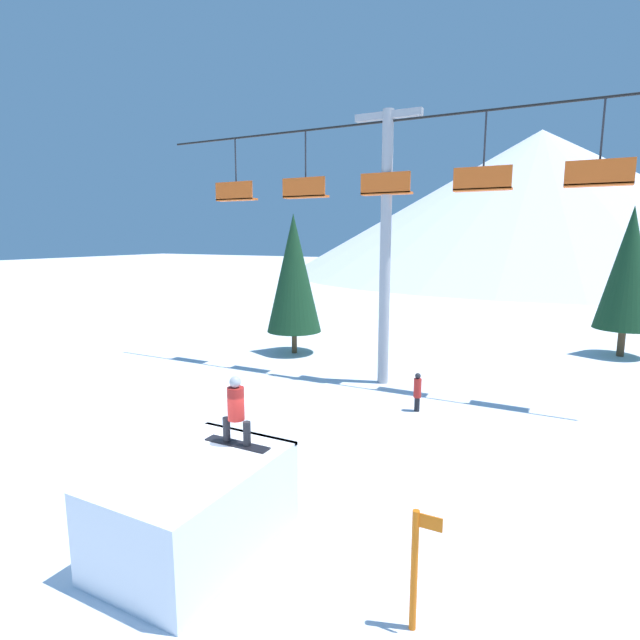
{
  "coord_description": "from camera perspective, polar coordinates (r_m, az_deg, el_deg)",
  "views": [
    {
      "loc": [
        6.22,
        -6.4,
        5.41
      ],
      "look_at": [
        0.64,
        4.3,
        3.38
      ],
      "focal_mm": 28.0,
      "sensor_mm": 36.0,
      "label": 1
    }
  ],
  "objects": [
    {
      "name": "distant_skier",
      "position": [
        15.94,
        11.07,
        -7.92
      ],
      "size": [
        0.24,
        0.24,
        1.23
      ],
      "color": "black",
      "rests_on": "ground_plane"
    },
    {
      "name": "pine_tree_far",
      "position": [
        26.11,
        31.81,
        5.05
      ],
      "size": [
        2.53,
        2.53,
        6.75
      ],
      "color": "#4C3823",
      "rests_on": "ground_plane"
    },
    {
      "name": "mountain_ridge",
      "position": [
        79.84,
        23.58,
        12.14
      ],
      "size": [
        71.09,
        71.09,
        20.16
      ],
      "color": "silver",
      "rests_on": "ground_plane"
    },
    {
      "name": "pine_tree_near",
      "position": [
        22.91,
        -3.02,
        5.34
      ],
      "size": [
        2.51,
        2.51,
        6.42
      ],
      "color": "#4C3823",
      "rests_on": "ground_plane"
    },
    {
      "name": "ground_plane",
      "position": [
        10.43,
        -15.31,
        -22.03
      ],
      "size": [
        220.0,
        220.0,
        0.0
      ],
      "primitive_type": "plane",
      "color": "white"
    },
    {
      "name": "trail_marker",
      "position": [
        7.7,
        10.83,
        -26.0
      ],
      "size": [
        0.41,
        0.1,
        1.78
      ],
      "color": "orange",
      "rests_on": "ground_plane"
    },
    {
      "name": "snowboarder",
      "position": [
        9.45,
        -9.57,
        -10.22
      ],
      "size": [
        1.33,
        0.31,
        1.32
      ],
      "color": "black",
      "rests_on": "snow_ramp"
    },
    {
      "name": "chairlift",
      "position": [
        18.14,
        7.52,
        11.57
      ],
      "size": [
        19.14,
        0.44,
        9.7
      ],
      "color": "#9E9EA3",
      "rests_on": "ground_plane"
    },
    {
      "name": "snow_ramp",
      "position": [
        9.44,
        -14.0,
        -20.04
      ],
      "size": [
        2.17,
        3.28,
        1.58
      ],
      "color": "white",
      "rests_on": "ground_plane"
    }
  ]
}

